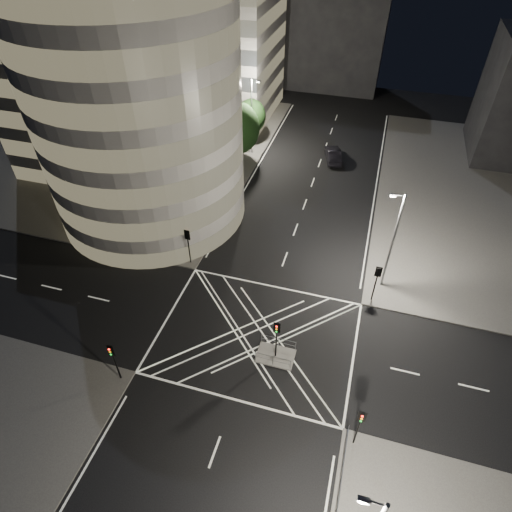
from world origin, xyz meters
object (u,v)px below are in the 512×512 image
(street_lamp_left_far, at_px, (252,115))
(sedan, at_px, (333,155))
(traffic_signal_fl, at_px, (188,241))
(traffic_signal_nr, at_px, (360,422))
(traffic_signal_island, at_px, (277,334))
(central_island, at_px, (275,356))
(street_lamp_left_near, at_px, (200,187))
(street_lamp_right_far, at_px, (392,240))
(traffic_signal_fr, at_px, (377,277))
(traffic_signal_nl, at_px, (113,356))

(street_lamp_left_far, bearing_deg, sedan, 6.69)
(traffic_signal_fl, bearing_deg, street_lamp_left_far, 91.57)
(traffic_signal_nr, height_order, traffic_signal_island, same)
(street_lamp_left_far, relative_size, sedan, 1.99)
(central_island, distance_m, street_lamp_left_near, 18.52)
(street_lamp_right_far, bearing_deg, traffic_signal_fl, -173.12)
(traffic_signal_nr, distance_m, street_lamp_left_far, 41.15)
(traffic_signal_island, distance_m, street_lamp_right_far, 13.13)
(central_island, bearing_deg, traffic_signal_nr, -37.93)
(central_island, distance_m, street_lamp_left_far, 33.95)
(traffic_signal_fr, xyz_separation_m, street_lamp_left_far, (-18.24, 23.20, 2.63))
(traffic_signal_nl, height_order, traffic_signal_fr, same)
(street_lamp_left_near, distance_m, street_lamp_left_far, 18.00)
(traffic_signal_island, bearing_deg, central_island, 0.00)
(traffic_signal_island, bearing_deg, street_lamp_right_far, 54.70)
(traffic_signal_nr, height_order, sedan, traffic_signal_nr)
(traffic_signal_fr, relative_size, traffic_signal_island, 1.00)
(street_lamp_left_near, relative_size, street_lamp_left_far, 1.00)
(street_lamp_right_far, bearing_deg, traffic_signal_nl, -139.09)
(traffic_signal_nl, relative_size, street_lamp_right_far, 0.40)
(traffic_signal_fr, xyz_separation_m, traffic_signal_island, (-6.80, -8.30, 0.00))
(traffic_signal_nl, relative_size, street_lamp_left_far, 0.40)
(central_island, bearing_deg, traffic_signal_nl, -153.86)
(street_lamp_left_far, height_order, street_lamp_right_far, same)
(traffic_signal_fl, distance_m, sedan, 26.64)
(sedan, bearing_deg, street_lamp_right_far, 94.16)
(central_island, relative_size, traffic_signal_nl, 0.75)
(street_lamp_left_near, relative_size, street_lamp_right_far, 1.00)
(traffic_signal_fl, xyz_separation_m, street_lamp_left_near, (-0.64, 5.20, 2.63))
(traffic_signal_fr, bearing_deg, traffic_signal_island, -129.33)
(traffic_signal_nl, bearing_deg, street_lamp_left_near, 91.94)
(traffic_signal_fr, xyz_separation_m, traffic_signal_nr, (0.00, -13.60, 0.00))
(street_lamp_left_far, bearing_deg, traffic_signal_fr, -51.83)
(traffic_signal_island, relative_size, street_lamp_right_far, 0.40)
(street_lamp_left_near, distance_m, sedan, 22.66)
(central_island, height_order, sedan, sedan)
(street_lamp_left_near, xyz_separation_m, sedan, (10.94, 19.28, -4.71))
(traffic_signal_fl, distance_m, traffic_signal_island, 13.62)
(central_island, distance_m, traffic_signal_nr, 9.08)
(traffic_signal_fr, bearing_deg, street_lamp_left_near, 164.08)
(traffic_signal_nr, bearing_deg, street_lamp_right_far, 87.70)
(traffic_signal_nr, height_order, street_lamp_right_far, street_lamp_right_far)
(traffic_signal_nr, xyz_separation_m, street_lamp_left_far, (-18.24, 36.80, 2.63))
(traffic_signal_island, bearing_deg, traffic_signal_fl, 142.46)
(traffic_signal_fr, height_order, sedan, traffic_signal_fr)
(traffic_signal_fl, height_order, street_lamp_left_near, street_lamp_left_near)
(traffic_signal_nl, relative_size, sedan, 0.80)
(traffic_signal_island, bearing_deg, traffic_signal_fr, 50.67)
(traffic_signal_nl, distance_m, traffic_signal_fr, 22.24)
(traffic_signal_fl, relative_size, sedan, 0.80)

